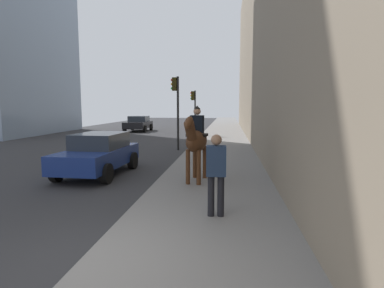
{
  "coord_description": "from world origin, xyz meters",
  "views": [
    {
      "loc": [
        -4.32,
        -2.17,
        2.39
      ],
      "look_at": [
        4.0,
        -1.23,
        1.4
      ],
      "focal_mm": 30.18,
      "sensor_mm": 36.0,
      "label": 1
    }
  ],
  "objects_px": {
    "mounted_horse_near": "(196,140)",
    "car_mid_lane": "(98,153)",
    "pedestrian_greeting": "(216,170)",
    "traffic_light_near_curb": "(176,101)",
    "car_near_lane": "(138,123)",
    "traffic_light_far_curb": "(194,106)"
  },
  "relations": [
    {
      "from": "mounted_horse_near",
      "to": "pedestrian_greeting",
      "type": "height_order",
      "value": "mounted_horse_near"
    },
    {
      "from": "pedestrian_greeting",
      "to": "traffic_light_far_curb",
      "type": "bearing_deg",
      "value": 5.35
    },
    {
      "from": "mounted_horse_near",
      "to": "car_mid_lane",
      "type": "xyz_separation_m",
      "value": [
        1.17,
        3.54,
        -0.64
      ]
    },
    {
      "from": "mounted_horse_near",
      "to": "car_near_lane",
      "type": "xyz_separation_m",
      "value": [
        20.28,
        7.53,
        -0.64
      ]
    },
    {
      "from": "pedestrian_greeting",
      "to": "car_mid_lane",
      "type": "relative_size",
      "value": 0.43
    },
    {
      "from": "pedestrian_greeting",
      "to": "traffic_light_far_curb",
      "type": "height_order",
      "value": "traffic_light_far_curb"
    },
    {
      "from": "mounted_horse_near",
      "to": "traffic_light_far_curb",
      "type": "distance_m",
      "value": 16.04
    },
    {
      "from": "traffic_light_near_curb",
      "to": "traffic_light_far_curb",
      "type": "relative_size",
      "value": 1.1
    },
    {
      "from": "traffic_light_far_curb",
      "to": "traffic_light_near_curb",
      "type": "bearing_deg",
      "value": 179.48
    },
    {
      "from": "mounted_horse_near",
      "to": "car_mid_lane",
      "type": "relative_size",
      "value": 0.58
    },
    {
      "from": "car_near_lane",
      "to": "traffic_light_far_curb",
      "type": "relative_size",
      "value": 1.13
    },
    {
      "from": "mounted_horse_near",
      "to": "traffic_light_near_curb",
      "type": "xyz_separation_m",
      "value": [
        7.72,
        1.84,
        1.26
      ]
    },
    {
      "from": "pedestrian_greeting",
      "to": "traffic_light_far_curb",
      "type": "xyz_separation_m",
      "value": [
        18.92,
        2.48,
        1.32
      ]
    },
    {
      "from": "car_near_lane",
      "to": "car_mid_lane",
      "type": "bearing_deg",
      "value": 11.25
    },
    {
      "from": "mounted_horse_near",
      "to": "pedestrian_greeting",
      "type": "distance_m",
      "value": 3.11
    },
    {
      "from": "pedestrian_greeting",
      "to": "traffic_light_near_curb",
      "type": "distance_m",
      "value": 11.14
    },
    {
      "from": "car_near_lane",
      "to": "traffic_light_far_curb",
      "type": "height_order",
      "value": "traffic_light_far_curb"
    },
    {
      "from": "pedestrian_greeting",
      "to": "car_near_lane",
      "type": "height_order",
      "value": "pedestrian_greeting"
    },
    {
      "from": "mounted_horse_near",
      "to": "traffic_light_far_curb",
      "type": "bearing_deg",
      "value": -166.69
    },
    {
      "from": "mounted_horse_near",
      "to": "car_near_lane",
      "type": "distance_m",
      "value": 21.65
    },
    {
      "from": "mounted_horse_near",
      "to": "car_mid_lane",
      "type": "height_order",
      "value": "mounted_horse_near"
    },
    {
      "from": "car_mid_lane",
      "to": "mounted_horse_near",
      "type": "bearing_deg",
      "value": 74.03
    }
  ]
}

